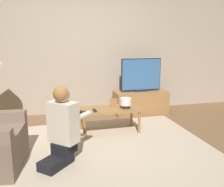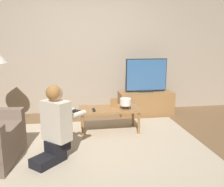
{
  "view_description": "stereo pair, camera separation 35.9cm",
  "coord_description": "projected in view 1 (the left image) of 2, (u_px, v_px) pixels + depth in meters",
  "views": [
    {
      "loc": [
        -0.67,
        -3.08,
        1.46
      ],
      "look_at": [
        0.29,
        0.64,
        0.63
      ],
      "focal_mm": 40.0,
      "sensor_mm": 36.0,
      "label": 1
    },
    {
      "loc": [
        -0.32,
        -3.16,
        1.46
      ],
      "look_at": [
        0.29,
        0.64,
        0.63
      ],
      "focal_mm": 40.0,
      "sensor_mm": 36.0,
      "label": 2
    }
  ],
  "objects": [
    {
      "name": "tv_stand",
      "position": [
        140.0,
        102.0,
        5.04
      ],
      "size": [
        1.06,
        0.44,
        0.45
      ],
      "color": "olive",
      "rests_on": "ground_plane"
    },
    {
      "name": "remote",
      "position": [
        95.0,
        110.0,
        3.82
      ],
      "size": [
        0.04,
        0.15,
        0.02
      ],
      "color": "black",
      "rests_on": "coffee_table"
    },
    {
      "name": "tv",
      "position": [
        141.0,
        75.0,
        4.92
      ],
      "size": [
        0.82,
        0.08,
        0.66
      ],
      "color": "black",
      "rests_on": "tv_stand"
    },
    {
      "name": "rug",
      "position": [
        103.0,
        149.0,
        3.39
      ],
      "size": [
        2.96,
        2.37,
        0.02
      ],
      "color": "#BCAD93",
      "rests_on": "ground_plane"
    },
    {
      "name": "person_kneeling",
      "position": [
        63.0,
        126.0,
        2.94
      ],
      "size": [
        0.7,
        0.72,
        0.93
      ],
      "rotation": [
        0.0,
        0.0,
        2.38
      ],
      "color": "black",
      "rests_on": "rug"
    },
    {
      "name": "ground_plane",
      "position": [
        103.0,
        150.0,
        3.39
      ],
      "size": [
        10.0,
        10.0,
        0.0
      ],
      "primitive_type": "plane",
      "color": "brown"
    },
    {
      "name": "wall_back",
      "position": [
        81.0,
        48.0,
        4.94
      ],
      "size": [
        10.0,
        0.06,
        2.6
      ],
      "color": "tan",
      "rests_on": "ground_plane"
    },
    {
      "name": "coffee_table",
      "position": [
        110.0,
        111.0,
        3.98
      ],
      "size": [
        0.95,
        0.46,
        0.4
      ],
      "color": "olive",
      "rests_on": "ground_plane"
    },
    {
      "name": "table_lamp",
      "position": [
        126.0,
        102.0,
        3.92
      ],
      "size": [
        0.18,
        0.18,
        0.17
      ],
      "color": "#4C3823",
      "rests_on": "coffee_table"
    },
    {
      "name": "picture_frame",
      "position": [
        114.0,
        103.0,
        4.01
      ],
      "size": [
        0.11,
        0.01,
        0.15
      ],
      "color": "olive",
      "rests_on": "coffee_table"
    }
  ]
}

